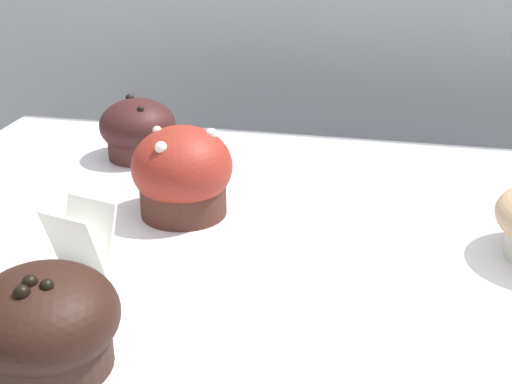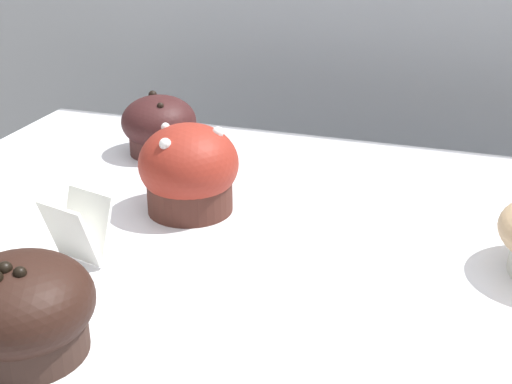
# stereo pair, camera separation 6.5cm
# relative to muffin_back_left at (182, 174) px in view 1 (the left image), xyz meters

# --- Properties ---
(wall_back) EXTENTS (3.20, 0.10, 1.80)m
(wall_back) POSITION_rel_muffin_back_left_xyz_m (0.19, 0.54, -0.03)
(wall_back) COLOR #B2B7BC
(wall_back) RESTS_ON ground
(muffin_back_left) EXTENTS (0.10, 0.10, 0.09)m
(muffin_back_left) POSITION_rel_muffin_back_left_xyz_m (0.00, 0.00, 0.00)
(muffin_back_left) COLOR #48251D
(muffin_back_left) RESTS_ON display_counter
(muffin_back_right) EXTENTS (0.10, 0.10, 0.08)m
(muffin_back_right) POSITION_rel_muffin_back_left_xyz_m (-0.02, -0.25, -0.01)
(muffin_back_right) COLOR #34231C
(muffin_back_right) RESTS_ON display_counter
(muffin_front_left) EXTENTS (0.09, 0.09, 0.07)m
(muffin_front_left) POSITION_rel_muffin_back_left_xyz_m (-0.10, 0.14, -0.01)
(muffin_front_left) COLOR #452421
(muffin_front_left) RESTS_ON display_counter
(price_card) EXTENTS (0.06, 0.05, 0.06)m
(price_card) POSITION_rel_muffin_back_left_xyz_m (-0.05, -0.13, -0.01)
(price_card) COLOR white
(price_card) RESTS_ON display_counter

